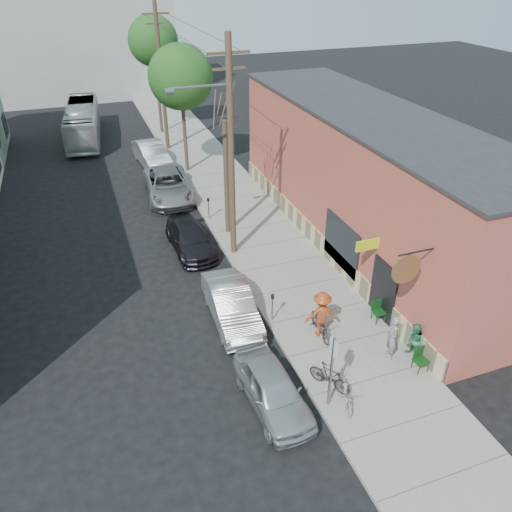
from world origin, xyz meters
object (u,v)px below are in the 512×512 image
object	(u,v)px
cyclist	(321,314)
parked_bike_b	(347,394)
patron_grey	(392,337)
parked_bike_a	(330,377)
utility_pole_near	(230,149)
patron_green	(414,342)
parking_meter_near	(272,303)
parking_meter_far	(209,205)
car_3	(168,185)
patio_chair_a	(379,312)
tree_leafy_mid	(181,77)
car_4	(152,154)
car_2	(190,238)
tree_bare	(226,179)
bus	(83,122)
patio_chair_b	(421,360)
car_0	(273,389)
car_1	(232,305)
sign_post	(332,366)
tree_leafy_far	(153,41)

from	to	relation	value
cyclist	parked_bike_b	distance (m)	3.56
patron_grey	parked_bike_a	world-z (taller)	patron_grey
utility_pole_near	patron_green	world-z (taller)	utility_pole_near
parking_meter_near	cyclist	distance (m)	2.02
parking_meter_far	car_3	world-z (taller)	car_3
patio_chair_a	parked_bike_a	size ratio (longest dim) A/B	0.56
tree_leafy_mid	patron_green	bearing A→B (deg)	-80.73
tree_leafy_mid	patio_chair_a	world-z (taller)	tree_leafy_mid
car_3	car_4	bearing A→B (deg)	93.23
patio_chair_a	car_3	size ratio (longest dim) A/B	0.16
tree_leafy_mid	car_2	xyz separation A→B (m)	(-2.25, -10.27, -5.55)
tree_bare	patron_green	distance (m)	12.23
car_2	bus	bearing A→B (deg)	98.65
car_3	parking_meter_near	bearing A→B (deg)	-80.61
tree_leafy_mid	patio_chair_b	xyz separation A→B (m)	(3.30, -21.46, -5.61)
car_0	car_4	world-z (taller)	car_4
car_0	tree_leafy_mid	bearing A→B (deg)	81.43
car_4	bus	size ratio (longest dim) A/B	0.49
car_4	cyclist	bearing A→B (deg)	-88.03
cyclist	patio_chair_b	bearing A→B (deg)	138.22
parking_meter_near	car_1	xyz separation A→B (m)	(-1.45, 0.77, -0.25)
parked_bike_b	patio_chair_b	bearing A→B (deg)	27.60
parking_meter_near	tree_bare	bearing A→B (deg)	85.95
bus	parking_meter_near	bearing A→B (deg)	-73.04
tree_bare	cyclist	xyz separation A→B (m)	(0.87, -9.19, -2.00)
parking_meter_far	patron_grey	distance (m)	13.33
utility_pole_near	car_3	size ratio (longest dim) A/B	1.78
sign_post	car_0	distance (m)	2.15
sign_post	car_2	distance (m)	11.69
parked_bike_a	car_1	size ratio (longest dim) A/B	0.35
patron_grey	bus	size ratio (longest dim) A/B	0.18
parking_meter_near	parking_meter_far	world-z (taller)	same
sign_post	patron_green	world-z (taller)	sign_post
parking_meter_near	car_2	distance (m)	7.01
patron_green	parked_bike_b	distance (m)	3.47
parking_meter_near	bus	size ratio (longest dim) A/B	0.13
sign_post	tree_leafy_far	distance (m)	31.33
patio_chair_b	cyclist	distance (m)	3.87
parked_bike_a	car_0	distance (m)	2.02
patio_chair_b	sign_post	bearing A→B (deg)	175.59
patio_chair_a	patron_green	xyz separation A→B (m)	(0.00, -2.28, 0.31)
tree_leafy_far	bus	world-z (taller)	tree_leafy_far
patio_chair_b	bus	bearing A→B (deg)	97.69
patio_chair_a	patron_grey	distance (m)	2.13
tree_leafy_mid	car_2	distance (m)	11.89
parking_meter_near	utility_pole_near	bearing A→B (deg)	88.58
patron_grey	cyclist	world-z (taller)	cyclist
car_1	sign_post	bearing A→B (deg)	-71.93
patron_grey	car_4	size ratio (longest dim) A/B	0.37
car_3	patio_chair_b	bearing A→B (deg)	-70.21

